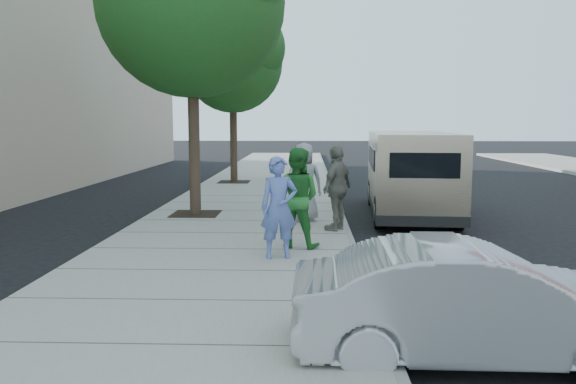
{
  "coord_description": "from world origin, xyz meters",
  "views": [
    {
      "loc": [
        0.55,
        -11.68,
        2.52
      ],
      "look_at": [
        0.17,
        -0.54,
        1.1
      ],
      "focal_mm": 35.0,
      "sensor_mm": 36.0,
      "label": 1
    }
  ],
  "objects_px": {
    "parking_meter": "(338,186)",
    "person_gray_shirt": "(304,182)",
    "van": "(410,172)",
    "sedan": "(473,303)",
    "person_officer": "(279,208)",
    "tree_far": "(234,58)",
    "person_striped_polo": "(337,188)",
    "person_green_shirt": "(296,198)"
  },
  "relations": [
    {
      "from": "van",
      "to": "person_striped_polo",
      "type": "distance_m",
      "value": 3.57
    },
    {
      "from": "sedan",
      "to": "person_officer",
      "type": "distance_m",
      "value": 4.43
    },
    {
      "from": "person_officer",
      "to": "person_green_shirt",
      "type": "xyz_separation_m",
      "value": [
        0.29,
        0.87,
        0.06
      ]
    },
    {
      "from": "van",
      "to": "person_officer",
      "type": "relative_size",
      "value": 3.45
    },
    {
      "from": "sedan",
      "to": "person_gray_shirt",
      "type": "bearing_deg",
      "value": 14.52
    },
    {
      "from": "person_green_shirt",
      "to": "person_gray_shirt",
      "type": "relative_size",
      "value": 1.01
    },
    {
      "from": "parking_meter",
      "to": "person_officer",
      "type": "relative_size",
      "value": 0.72
    },
    {
      "from": "person_officer",
      "to": "person_gray_shirt",
      "type": "distance_m",
      "value": 3.64
    },
    {
      "from": "parking_meter",
      "to": "van",
      "type": "bearing_deg",
      "value": 30.97
    },
    {
      "from": "person_gray_shirt",
      "to": "person_officer",
      "type": "bearing_deg",
      "value": 71.23
    },
    {
      "from": "person_green_shirt",
      "to": "van",
      "type": "bearing_deg",
      "value": -106.74
    },
    {
      "from": "tree_far",
      "to": "person_officer",
      "type": "relative_size",
      "value": 3.68
    },
    {
      "from": "van",
      "to": "parking_meter",
      "type": "bearing_deg",
      "value": -125.14
    },
    {
      "from": "parking_meter",
      "to": "van",
      "type": "distance_m",
      "value": 3.23
    },
    {
      "from": "tree_far",
      "to": "parking_meter",
      "type": "bearing_deg",
      "value": -69.14
    },
    {
      "from": "van",
      "to": "person_green_shirt",
      "type": "relative_size",
      "value": 3.25
    },
    {
      "from": "parking_meter",
      "to": "person_striped_polo",
      "type": "distance_m",
      "value": 0.4
    },
    {
      "from": "person_officer",
      "to": "person_gray_shirt",
      "type": "relative_size",
      "value": 0.95
    },
    {
      "from": "person_gray_shirt",
      "to": "van",
      "type": "bearing_deg",
      "value": -159.44
    },
    {
      "from": "van",
      "to": "person_green_shirt",
      "type": "xyz_separation_m",
      "value": [
        -2.94,
        -4.57,
        -0.08
      ]
    },
    {
      "from": "person_officer",
      "to": "person_green_shirt",
      "type": "distance_m",
      "value": 0.92
    },
    {
      "from": "parking_meter",
      "to": "van",
      "type": "relative_size",
      "value": 0.21
    },
    {
      "from": "tree_far",
      "to": "van",
      "type": "distance_m",
      "value": 9.45
    },
    {
      "from": "van",
      "to": "person_officer",
      "type": "xyz_separation_m",
      "value": [
        -3.23,
        -5.44,
        -0.14
      ]
    },
    {
      "from": "sedan",
      "to": "person_green_shirt",
      "type": "relative_size",
      "value": 2.03
    },
    {
      "from": "tree_far",
      "to": "person_green_shirt",
      "type": "height_order",
      "value": "tree_far"
    },
    {
      "from": "van",
      "to": "sedan",
      "type": "xyz_separation_m",
      "value": [
        -0.99,
        -9.25,
        -0.55
      ]
    },
    {
      "from": "person_gray_shirt",
      "to": "person_green_shirt",
      "type": "bearing_deg",
      "value": 75.18
    },
    {
      "from": "person_officer",
      "to": "person_striped_polo",
      "type": "xyz_separation_m",
      "value": [
        1.14,
        2.55,
        0.04
      ]
    },
    {
      "from": "parking_meter",
      "to": "person_officer",
      "type": "bearing_deg",
      "value": -131.77
    },
    {
      "from": "tree_far",
      "to": "van",
      "type": "xyz_separation_m",
      "value": [
        5.54,
        -6.7,
        -3.71
      ]
    },
    {
      "from": "parking_meter",
      "to": "van",
      "type": "xyz_separation_m",
      "value": [
        2.04,
        2.5,
        0.11
      ]
    },
    {
      "from": "sedan",
      "to": "person_green_shirt",
      "type": "xyz_separation_m",
      "value": [
        -1.94,
        4.68,
        0.46
      ]
    },
    {
      "from": "van",
      "to": "person_green_shirt",
      "type": "height_order",
      "value": "van"
    },
    {
      "from": "parking_meter",
      "to": "person_striped_polo",
      "type": "xyz_separation_m",
      "value": [
        -0.05,
        -0.39,
        0.0
      ]
    },
    {
      "from": "tree_far",
      "to": "van",
      "type": "height_order",
      "value": "tree_far"
    },
    {
      "from": "tree_far",
      "to": "person_striped_polo",
      "type": "height_order",
      "value": "tree_far"
    },
    {
      "from": "parking_meter",
      "to": "person_gray_shirt",
      "type": "distance_m",
      "value": 1.03
    },
    {
      "from": "parking_meter",
      "to": "person_gray_shirt",
      "type": "bearing_deg",
      "value": 119.65
    },
    {
      "from": "tree_far",
      "to": "sedan",
      "type": "distance_m",
      "value": 17.12
    },
    {
      "from": "person_green_shirt",
      "to": "tree_far",
      "type": "bearing_deg",
      "value": -60.97
    },
    {
      "from": "sedan",
      "to": "person_gray_shirt",
      "type": "distance_m",
      "value": 7.66
    }
  ]
}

